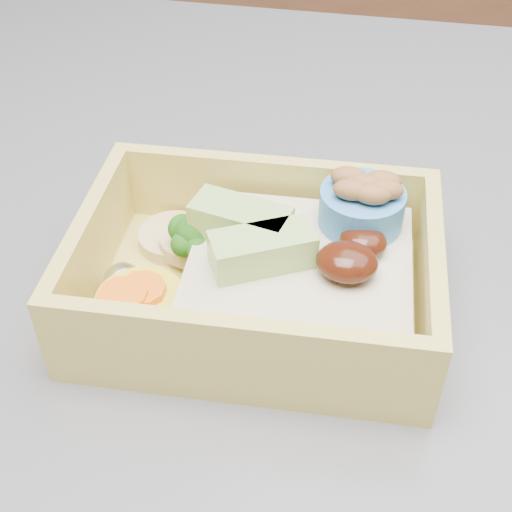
# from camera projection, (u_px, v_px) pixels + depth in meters

# --- Properties ---
(bento_box) EXTENTS (0.20, 0.15, 0.07)m
(bento_box) POSITION_uv_depth(u_px,v_px,m) (267.00, 272.00, 0.39)
(bento_box) COLOR #CFBA55
(bento_box) RESTS_ON island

